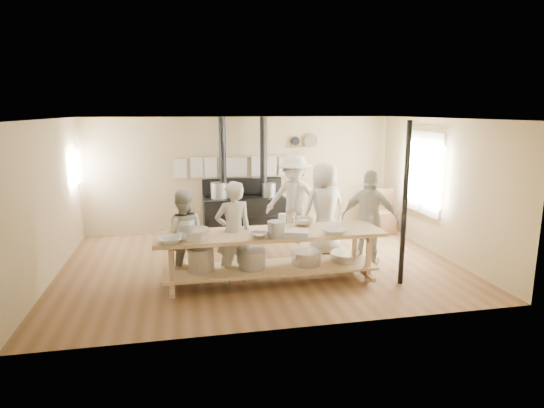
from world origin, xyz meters
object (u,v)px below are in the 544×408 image
object	(u,v)px
cook_right	(370,219)
prep_table	(270,252)
cook_left	(183,235)
roasting_pan	(295,234)
cook_far_left	(233,232)
cook_by_window	(294,199)
chair	(384,220)
cook_center	(325,209)
stove	(244,211)

from	to	relation	value
cook_right	prep_table	bearing A→B (deg)	47.63
prep_table	cook_left	bearing A→B (deg)	161.42
cook_left	roasting_pan	world-z (taller)	cook_left
cook_far_left	cook_by_window	distance (m)	2.53
cook_left	chair	bearing A→B (deg)	-149.62
cook_left	cook_right	bearing A→B (deg)	-173.77
cook_right	cook_center	bearing A→B (deg)	-18.94
prep_table	chair	bearing A→B (deg)	38.64
cook_right	roasting_pan	bearing A→B (deg)	60.79
stove	cook_left	size ratio (longest dim) A/B	1.74
prep_table	cook_right	distance (m)	1.99
prep_table	cook_far_left	distance (m)	0.66
chair	roasting_pan	bearing A→B (deg)	-124.03
cook_far_left	roasting_pan	bearing A→B (deg)	139.31
prep_table	cook_by_window	world-z (taller)	cook_by_window
cook_center	chair	bearing A→B (deg)	-157.94
stove	cook_far_left	distance (m)	2.94
cook_by_window	cook_center	bearing A→B (deg)	-40.99
stove	cook_by_window	world-z (taller)	stove
cook_right	cook_left	bearing A→B (deg)	33.89
stove	cook_far_left	xyz separation A→B (m)	(-0.56, -2.87, 0.31)
chair	cook_right	bearing A→B (deg)	-110.96
cook_far_left	cook_right	distance (m)	2.49
cook_center	roasting_pan	xyz separation A→B (m)	(-0.98, -1.58, -0.01)
cook_right	chair	size ratio (longest dim) A/B	1.74
prep_table	cook_far_left	bearing A→B (deg)	164.98
cook_right	chair	world-z (taller)	cook_right
roasting_pan	stove	bearing A→B (deg)	95.68
cook_left	cook_right	size ratio (longest dim) A/B	0.87
cook_left	cook_center	xyz separation A→B (m)	(2.66, 0.80, 0.15)
prep_table	roasting_pan	bearing A→B (deg)	-44.58
cook_by_window	chair	distance (m)	2.33
roasting_pan	cook_center	bearing A→B (deg)	58.33
cook_far_left	cook_left	size ratio (longest dim) A/B	1.11
prep_table	cook_left	size ratio (longest dim) A/B	2.40
cook_left	cook_by_window	distance (m)	2.88
cook_right	stove	bearing A→B (deg)	-19.74
cook_right	roasting_pan	distance (m)	1.77
stove	cook_left	distance (m)	2.91
stove	chair	distance (m)	3.21
cook_center	roasting_pan	size ratio (longest dim) A/B	4.57
cook_far_left	roasting_pan	distance (m)	1.02
chair	roasting_pan	xyz separation A→B (m)	(-2.83, -2.86, 0.60)
cook_far_left	cook_by_window	size ratio (longest dim) A/B	0.89
cook_center	cook_right	xyz separation A→B (m)	(0.59, -0.77, -0.04)
cook_left	cook_right	distance (m)	3.26
stove	cook_right	distance (m)	3.19
prep_table	chair	size ratio (longest dim) A/B	3.64
stove	cook_center	world-z (taller)	stove
stove	chair	xyz separation A→B (m)	(3.16, -0.49, -0.23)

